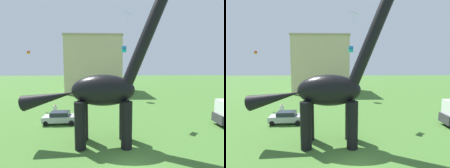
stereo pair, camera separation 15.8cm
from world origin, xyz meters
The scene contains 7 objects.
dinosaur_sculpture centered at (-2.04, 4.29, 5.09)m, with size 13.46×2.85×14.07m.
parked_sedan_left centered at (-7.54, 9.98, 0.81)m, with size 4.29×2.03×1.55m.
person_watching_child centered at (-9.24, 13.48, 1.04)m, with size 0.64×0.28×1.72m.
kite_mid_right centered at (2.30, 25.72, 11.00)m, with size 0.94×0.94×1.30m.
kite_near_low centered at (-15.17, 18.92, 9.67)m, with size 0.44×0.44×0.49m.
kite_mid_center centered at (1.28, 12.25, 14.36)m, with size 1.44×1.44×1.58m.
background_building_block centered at (-4.82, 37.17, 7.71)m, with size 15.13×12.64×15.40m.
Camera 2 is at (-1.63, -10.40, 7.25)m, focal length 26.12 mm.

